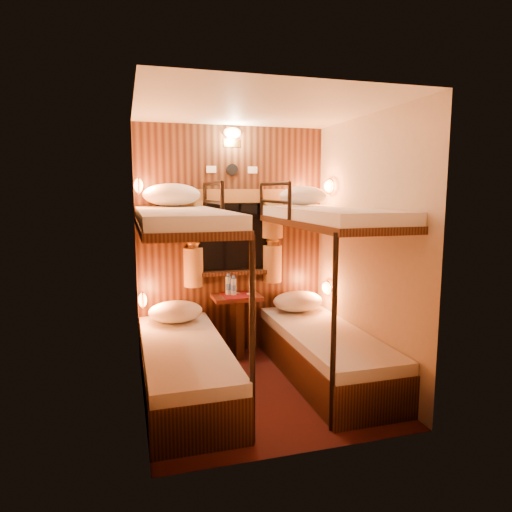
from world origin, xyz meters
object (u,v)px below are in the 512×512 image
object	(u,v)px
bottle_right	(234,287)
bunk_right	(325,319)
table	(237,317)
bunk_left	(184,331)
bottle_left	(228,285)

from	to	relation	value
bottle_right	bunk_right	bearing A→B (deg)	-49.95
table	bunk_left	bearing A→B (deg)	-129.67
bunk_right	table	xyz separation A→B (m)	(-0.65, 0.78, -0.14)
bunk_left	bottle_left	size ratio (longest dim) A/B	8.42
bunk_left	bunk_right	xyz separation A→B (m)	(1.30, 0.00, 0.00)
bunk_right	bottle_right	world-z (taller)	bunk_right
bunk_left	bottle_left	world-z (taller)	bunk_left
bottle_left	bottle_right	world-z (taller)	bottle_left
table	bottle_right	distance (m)	0.33
bottle_left	bottle_right	size ratio (longest dim) A/B	1.09
bunk_left	bottle_right	size ratio (longest dim) A/B	9.17
table	bottle_right	xyz separation A→B (m)	(-0.03, 0.02, 0.32)
bunk_left	bunk_right	world-z (taller)	same
bunk_left	bottle_left	bearing A→B (deg)	55.83
bunk_right	table	bearing A→B (deg)	129.67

